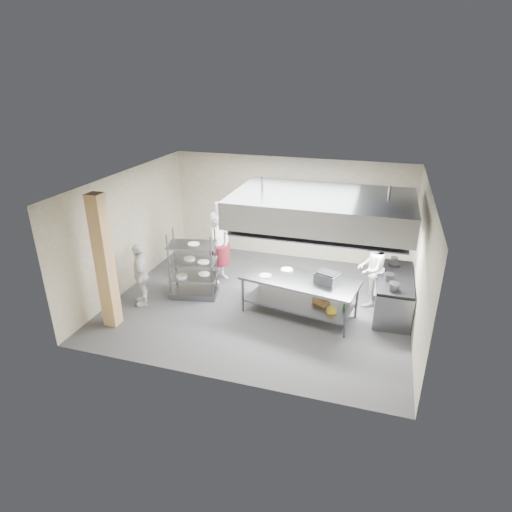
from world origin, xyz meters
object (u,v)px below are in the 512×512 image
(island, at_px, (299,297))
(pass_rack, at_px, (193,264))
(chef_head, at_px, (219,247))
(chef_plating, at_px, (141,275))
(cooking_range, at_px, (393,295))
(chef_line, at_px, (370,269))
(griddle, at_px, (327,278))
(stockpot, at_px, (389,277))

(island, distance_m, pass_rack, 2.73)
(chef_head, bearing_deg, chef_plating, 159.67)
(pass_rack, height_order, cooking_range, pass_rack)
(chef_line, bearing_deg, griddle, -27.98)
(chef_head, height_order, chef_line, chef_head)
(pass_rack, xyz_separation_m, chef_plating, (-1.02, -0.75, -0.07))
(griddle, bearing_deg, chef_head, 178.39)
(stockpot, bearing_deg, chef_head, 172.23)
(stockpot, bearing_deg, griddle, -157.29)
(cooking_range, height_order, chef_line, chef_line)
(cooking_range, xyz_separation_m, stockpot, (-0.16, -0.25, 0.56))
(chef_plating, bearing_deg, island, 70.23)
(cooking_range, xyz_separation_m, chef_plating, (-5.80, -1.40, 0.36))
(pass_rack, relative_size, cooking_range, 0.85)
(pass_rack, relative_size, stockpot, 7.54)
(chef_head, bearing_deg, island, -98.42)
(chef_line, height_order, chef_plating, chef_line)
(griddle, distance_m, stockpot, 1.43)
(griddle, bearing_deg, chef_plating, -152.82)
(chef_plating, bearing_deg, pass_rack, 97.22)
(chef_head, relative_size, stockpot, 8.47)
(pass_rack, bearing_deg, chef_line, -0.82)
(chef_plating, relative_size, griddle, 3.27)
(cooking_range, bearing_deg, chef_head, 175.66)
(cooking_range, bearing_deg, island, -159.02)
(cooking_range, xyz_separation_m, chef_head, (-4.47, 0.34, 0.54))
(chef_plating, relative_size, stockpot, 6.88)
(cooking_range, relative_size, chef_plating, 1.29)
(island, xyz_separation_m, cooking_range, (2.08, 0.80, -0.04))
(pass_rack, xyz_separation_m, cooking_range, (4.78, 0.66, -0.43))
(pass_rack, bearing_deg, island, -15.19)
(chef_plating, height_order, griddle, chef_plating)
(chef_plating, bearing_deg, chef_head, 113.66)
(cooking_range, xyz_separation_m, chef_line, (-0.59, 0.19, 0.50))
(stockpot, bearing_deg, chef_line, 134.37)
(chef_line, bearing_deg, chef_plating, -58.94)
(cooking_range, bearing_deg, chef_line, 162.36)
(chef_plating, bearing_deg, chef_line, 77.95)
(island, height_order, chef_head, chef_head)
(cooking_range, relative_size, stockpot, 8.85)
(pass_rack, height_order, stockpot, pass_rack)
(chef_line, xyz_separation_m, griddle, (-0.89, -0.99, 0.11))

